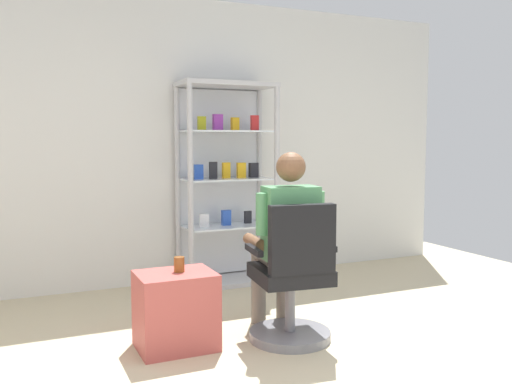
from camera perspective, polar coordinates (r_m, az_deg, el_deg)
The scene contains 6 objects.
back_wall at distance 5.37m, azimuth -8.17°, elevation 5.13°, with size 6.00×0.10×2.70m, color silver.
display_cabinet_main at distance 5.29m, azimuth -3.23°, elevation 1.02°, with size 0.90×0.45×1.90m.
office_chair at distance 3.79m, azimuth 3.84°, elevation -9.57°, with size 0.59×0.56×0.96m.
seated_shopkeeper at distance 3.87m, azimuth 2.99°, elevation -4.41°, with size 0.52×0.59×1.29m.
storage_crate at distance 3.76m, azimuth -8.26°, elevation -11.98°, with size 0.50×0.40×0.51m, color #B24C47.
tea_glass at distance 3.70m, azimuth -7.92°, elevation -7.39°, with size 0.07×0.07×0.10m, color brown.
Camera 1 is at (-1.49, -2.16, 1.37)m, focal length 38.83 mm.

